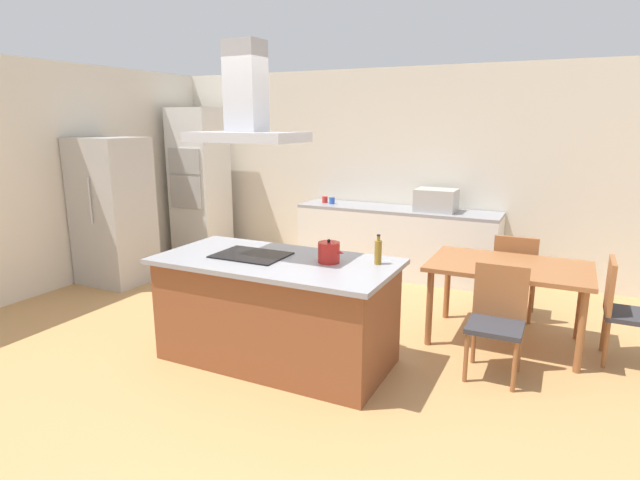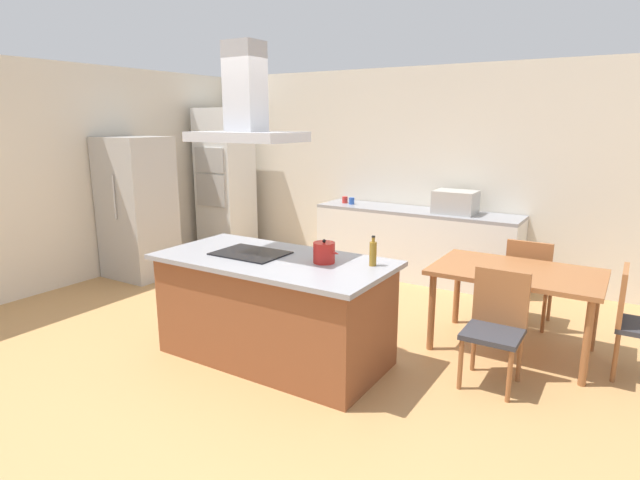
{
  "view_description": "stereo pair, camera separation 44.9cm",
  "coord_description": "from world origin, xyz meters",
  "px_view_note": "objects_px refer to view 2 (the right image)",
  "views": [
    {
      "loc": [
        2.13,
        -3.54,
        2.02
      ],
      "look_at": [
        0.21,
        0.4,
        1.0
      ],
      "focal_mm": 28.9,
      "sensor_mm": 36.0,
      "label": 1
    },
    {
      "loc": [
        2.53,
        -3.32,
        2.02
      ],
      "look_at": [
        0.21,
        0.4,
        1.0
      ],
      "focal_mm": 28.9,
      "sensor_mm": 36.0,
      "label": 2
    }
  ],
  "objects_px": {
    "wall_oven_stack": "(225,181)",
    "chair_facing_island": "(496,320)",
    "cooktop": "(250,253)",
    "coffee_mug_blue": "(352,201)",
    "refrigerator": "(137,208)",
    "chair_at_right_end": "(635,317)",
    "chair_facing_back_wall": "(529,277)",
    "range_hood": "(246,110)",
    "tea_kettle": "(324,253)",
    "countertop_microwave": "(455,202)",
    "coffee_mug_red": "(345,200)",
    "dining_table": "(516,279)",
    "olive_oil_bottle": "(373,253)"
  },
  "relations": [
    {
      "from": "coffee_mug_red",
      "to": "wall_oven_stack",
      "type": "height_order",
      "value": "wall_oven_stack"
    },
    {
      "from": "coffee_mug_red",
      "to": "chair_at_right_end",
      "type": "xyz_separation_m",
      "value": [
        3.54,
        -1.63,
        -0.44
      ]
    },
    {
      "from": "tea_kettle",
      "to": "dining_table",
      "type": "distance_m",
      "value": 1.74
    },
    {
      "from": "coffee_mug_blue",
      "to": "refrigerator",
      "type": "height_order",
      "value": "refrigerator"
    },
    {
      "from": "tea_kettle",
      "to": "coffee_mug_blue",
      "type": "distance_m",
      "value": 3.0
    },
    {
      "from": "dining_table",
      "to": "range_hood",
      "type": "height_order",
      "value": "range_hood"
    },
    {
      "from": "tea_kettle",
      "to": "coffee_mug_red",
      "type": "bearing_deg",
      "value": 116.04
    },
    {
      "from": "wall_oven_stack",
      "to": "chair_facing_island",
      "type": "bearing_deg",
      "value": -24.16
    },
    {
      "from": "cooktop",
      "to": "countertop_microwave",
      "type": "relative_size",
      "value": 1.2
    },
    {
      "from": "refrigerator",
      "to": "chair_facing_back_wall",
      "type": "distance_m",
      "value": 4.79
    },
    {
      "from": "cooktop",
      "to": "refrigerator",
      "type": "bearing_deg",
      "value": 159.23
    },
    {
      "from": "countertop_microwave",
      "to": "chair_facing_back_wall",
      "type": "distance_m",
      "value": 1.55
    },
    {
      "from": "cooktop",
      "to": "coffee_mug_blue",
      "type": "height_order",
      "value": "coffee_mug_blue"
    },
    {
      "from": "coffee_mug_red",
      "to": "chair_facing_island",
      "type": "height_order",
      "value": "coffee_mug_red"
    },
    {
      "from": "dining_table",
      "to": "cooktop",
      "type": "bearing_deg",
      "value": -147.59
    },
    {
      "from": "olive_oil_bottle",
      "to": "coffee_mug_blue",
      "type": "height_order",
      "value": "olive_oil_bottle"
    },
    {
      "from": "chair_facing_island",
      "to": "dining_table",
      "type": "bearing_deg",
      "value": 90.0
    },
    {
      "from": "tea_kettle",
      "to": "chair_at_right_end",
      "type": "bearing_deg",
      "value": 27.64
    },
    {
      "from": "olive_oil_bottle",
      "to": "refrigerator",
      "type": "xyz_separation_m",
      "value": [
        -3.79,
        0.81,
        -0.09
      ]
    },
    {
      "from": "refrigerator",
      "to": "chair_at_right_end",
      "type": "xyz_separation_m",
      "value": [
        5.61,
        0.2,
        -0.4
      ]
    },
    {
      "from": "dining_table",
      "to": "chair_facing_back_wall",
      "type": "relative_size",
      "value": 1.57
    },
    {
      "from": "tea_kettle",
      "to": "olive_oil_bottle",
      "type": "height_order",
      "value": "olive_oil_bottle"
    },
    {
      "from": "dining_table",
      "to": "chair_facing_back_wall",
      "type": "height_order",
      "value": "chair_facing_back_wall"
    },
    {
      "from": "coffee_mug_red",
      "to": "dining_table",
      "type": "distance_m",
      "value": 3.11
    },
    {
      "from": "wall_oven_stack",
      "to": "chair_at_right_end",
      "type": "height_order",
      "value": "wall_oven_stack"
    },
    {
      "from": "coffee_mug_red",
      "to": "chair_at_right_end",
      "type": "bearing_deg",
      "value": -24.73
    },
    {
      "from": "refrigerator",
      "to": "olive_oil_bottle",
      "type": "bearing_deg",
      "value": -12.09
    },
    {
      "from": "countertop_microwave",
      "to": "refrigerator",
      "type": "bearing_deg",
      "value": -153.02
    },
    {
      "from": "wall_oven_stack",
      "to": "coffee_mug_red",
      "type": "bearing_deg",
      "value": 6.51
    },
    {
      "from": "range_hood",
      "to": "wall_oven_stack",
      "type": "bearing_deg",
      "value": 135.13
    },
    {
      "from": "coffee_mug_blue",
      "to": "dining_table",
      "type": "xyz_separation_m",
      "value": [
        2.5,
        -1.59,
        -0.28
      ]
    },
    {
      "from": "coffee_mug_red",
      "to": "cooktop",
      "type": "bearing_deg",
      "value": -76.84
    },
    {
      "from": "dining_table",
      "to": "wall_oven_stack",
      "type": "bearing_deg",
      "value": 163.07
    },
    {
      "from": "tea_kettle",
      "to": "cooktop",
      "type": "bearing_deg",
      "value": -171.93
    },
    {
      "from": "tea_kettle",
      "to": "olive_oil_bottle",
      "type": "distance_m",
      "value": 0.39
    },
    {
      "from": "tea_kettle",
      "to": "refrigerator",
      "type": "height_order",
      "value": "refrigerator"
    },
    {
      "from": "wall_oven_stack",
      "to": "dining_table",
      "type": "xyz_separation_m",
      "value": [
        4.61,
        -1.4,
        -0.43
      ]
    },
    {
      "from": "coffee_mug_red",
      "to": "coffee_mug_blue",
      "type": "height_order",
      "value": "same"
    },
    {
      "from": "tea_kettle",
      "to": "refrigerator",
      "type": "relative_size",
      "value": 0.13
    },
    {
      "from": "coffee_mug_red",
      "to": "range_hood",
      "type": "distance_m",
      "value": 3.17
    },
    {
      "from": "chair_facing_back_wall",
      "to": "coffee_mug_blue",
      "type": "bearing_deg",
      "value": 159.7
    },
    {
      "from": "coffee_mug_blue",
      "to": "chair_at_right_end",
      "type": "relative_size",
      "value": 0.1
    },
    {
      "from": "cooktop",
      "to": "wall_oven_stack",
      "type": "xyz_separation_m",
      "value": [
        -2.66,
        2.65,
        0.2
      ]
    },
    {
      "from": "olive_oil_bottle",
      "to": "refrigerator",
      "type": "bearing_deg",
      "value": 167.91
    },
    {
      "from": "range_hood",
      "to": "olive_oil_bottle",
      "type": "bearing_deg",
      "value": 12.07
    },
    {
      "from": "coffee_mug_blue",
      "to": "chair_facing_back_wall",
      "type": "bearing_deg",
      "value": -20.3
    },
    {
      "from": "countertop_microwave",
      "to": "refrigerator",
      "type": "xyz_separation_m",
      "value": [
        -3.62,
        -1.84,
        -0.13
      ]
    },
    {
      "from": "refrigerator",
      "to": "range_hood",
      "type": "distance_m",
      "value": 3.16
    },
    {
      "from": "countertop_microwave",
      "to": "range_hood",
      "type": "distance_m",
      "value": 3.19
    },
    {
      "from": "coffee_mug_red",
      "to": "dining_table",
      "type": "height_order",
      "value": "coffee_mug_red"
    }
  ]
}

